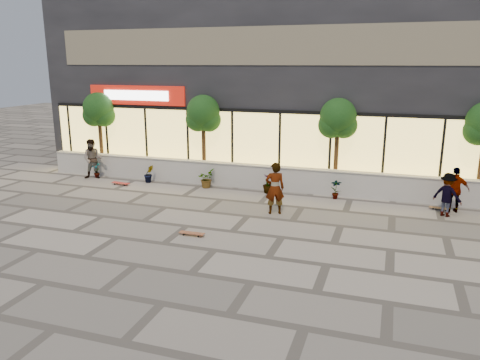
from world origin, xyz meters
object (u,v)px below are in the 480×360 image
(skateboard_center, at_px, (192,233))
(skateboard_right_near, at_px, (440,208))
(tree_west, at_px, (99,112))
(tree_midwest, at_px, (203,116))
(skater_left, at_px, (93,159))
(skateboard_left, at_px, (121,183))
(skater_center, at_px, (275,188))
(skater_right_far, at_px, (447,195))
(skater_right_near, at_px, (455,190))
(tree_mideast, at_px, (338,121))

(skateboard_center, height_order, skateboard_right_near, skateboard_center)
(tree_west, xyz_separation_m, skateboard_center, (7.90, -6.83, -2.90))
(tree_midwest, distance_m, skateboard_center, 7.80)
(skater_left, height_order, skateboard_left, skater_left)
(tree_midwest, relative_size, skateboard_right_near, 5.24)
(skater_center, bearing_deg, skater_left, -36.57)
(tree_west, bearing_deg, skater_right_far, -7.92)
(skateboard_right_near, bearing_deg, skater_left, -168.97)
(skater_right_far, xyz_separation_m, skateboard_left, (-13.38, 0.12, -0.70))
(tree_midwest, relative_size, skater_center, 2.07)
(skater_center, relative_size, skater_right_near, 1.13)
(tree_midwest, relative_size, skateboard_left, 4.39)
(skater_right_near, bearing_deg, tree_midwest, -18.39)
(tree_west, distance_m, skater_left, 2.53)
(tree_west, xyz_separation_m, skater_right_far, (15.69, -2.18, -2.20))
(tree_west, height_order, skater_right_far, tree_west)
(skater_center, distance_m, skateboard_center, 3.67)
(skater_right_far, relative_size, skateboard_left, 1.76)
(tree_west, relative_size, skateboard_left, 4.39)
(skater_right_far, bearing_deg, skateboard_right_near, -52.38)
(skater_left, bearing_deg, skateboard_left, -41.84)
(skater_center, distance_m, skater_right_far, 6.09)
(tree_mideast, xyz_separation_m, skateboard_left, (-9.18, -2.07, -2.90))
(skater_right_near, bearing_deg, tree_west, -15.43)
(skateboard_center, bearing_deg, skater_right_near, 32.26)
(tree_midwest, bearing_deg, tree_mideast, 0.00)
(tree_midwest, xyz_separation_m, skater_right_near, (10.50, -1.60, -2.15))
(tree_west, bearing_deg, skateboard_right_near, -5.51)
(tree_west, distance_m, tree_mideast, 11.50)
(skateboard_center, xyz_separation_m, skateboard_left, (-5.59, 4.76, 0.00))
(skater_right_near, bearing_deg, skateboard_right_near, -22.79)
(skateboard_center, xyz_separation_m, skateboard_right_near, (7.66, 5.33, -0.01))
(skater_right_near, xyz_separation_m, skater_right_far, (-0.31, -0.58, -0.05))
(skater_center, height_order, skateboard_center, skater_center)
(skater_center, xyz_separation_m, skateboard_left, (-7.52, 1.76, -0.86))
(tree_midwest, xyz_separation_m, skateboard_left, (-3.18, -2.07, -2.90))
(skateboard_center, height_order, skateboard_left, skateboard_left)
(skateboard_left, bearing_deg, skater_center, -7.27)
(skater_left, xyz_separation_m, skater_right_far, (15.23, -0.78, -0.15))
(skater_left, distance_m, skater_right_near, 15.54)
(tree_midwest, relative_size, skater_right_far, 2.50)
(tree_west, height_order, skater_left, tree_west)
(skater_center, bearing_deg, skater_right_far, 173.60)
(tree_west, height_order, skater_center, tree_west)
(skater_center, height_order, skater_right_near, skater_center)
(tree_west, relative_size, skateboard_center, 4.73)
(tree_west, distance_m, skateboard_center, 10.84)
(tree_mideast, bearing_deg, skater_left, -172.77)
(skateboard_center, bearing_deg, tree_mideast, 61.64)
(tree_west, relative_size, tree_mideast, 1.00)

